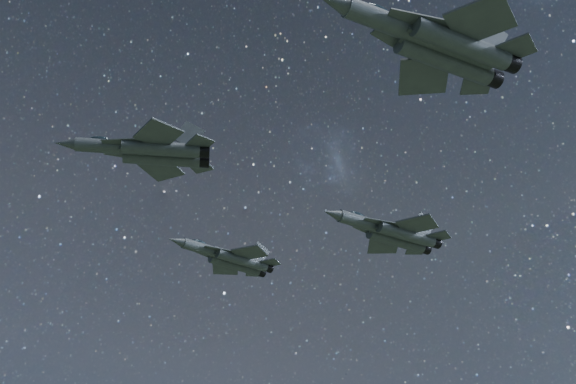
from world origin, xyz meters
name	(u,v)px	position (x,y,z in m)	size (l,w,h in m)	color
jet_lead	(149,151)	(-12.47, 2.17, 142.01)	(16.14, 10.82, 4.08)	#363F44
jet_left	(230,258)	(3.85, 21.97, 141.73)	(15.90, 10.95, 3.99)	#363F44
jet_right	(438,44)	(5.95, -21.39, 143.75)	(19.78, 14.09, 5.04)	#363F44
jet_slot	(392,233)	(18.07, 4.99, 140.72)	(16.92, 11.88, 4.27)	#363F44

